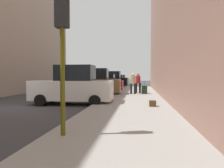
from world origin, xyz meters
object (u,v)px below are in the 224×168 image
at_px(parked_bronze_suv, 93,83).
at_px(duffel_bag, 153,103).
at_px(rolling_suitcase, 144,90).
at_px(pedestrian_in_tan_coat, 133,82).
at_px(fire_hydrant, 109,93).
at_px(traffic_light, 62,32).
at_px(parked_red_hatchback, 104,83).
at_px(parked_white_van, 73,86).
at_px(parked_gray_coupe, 116,80).
at_px(pedestrian_in_red_jacket, 138,82).
at_px(parked_black_suv, 112,80).
at_px(parked_silver_sedan, 119,80).

bearing_deg(parked_bronze_suv, duffel_bag, -57.70).
bearing_deg(rolling_suitcase, pedestrian_in_tan_coat, -162.92).
height_order(fire_hydrant, traffic_light, traffic_light).
relative_size(parked_red_hatchback, fire_hydrant, 5.98).
relative_size(parked_white_van, duffel_bag, 10.49).
height_order(parked_white_van, pedestrian_in_tan_coat, parked_white_van).
height_order(parked_bronze_suv, parked_gray_coupe, parked_bronze_suv).
xyz_separation_m(pedestrian_in_red_jacket, duffel_bag, (0.74, -8.06, -0.81)).
bearing_deg(duffel_bag, pedestrian_in_red_jacket, 95.22).
bearing_deg(traffic_light, parked_black_suv, 94.28).
bearing_deg(parked_red_hatchback, rolling_suitcase, -51.97).
relative_size(parked_red_hatchback, parked_gray_coupe, 0.99).
bearing_deg(parked_bronze_suv, parked_gray_coupe, 90.00).
distance_m(parked_red_hatchback, parked_silver_sedan, 18.55).
bearing_deg(fire_hydrant, parked_black_suv, 96.56).
height_order(pedestrian_in_red_jacket, rolling_suitcase, pedestrian_in_red_jacket).
relative_size(parked_bronze_suv, parked_black_suv, 1.00).
bearing_deg(traffic_light, duffel_bag, 65.03).
relative_size(parked_gray_coupe, pedestrian_in_tan_coat, 2.48).
xyz_separation_m(parked_bronze_suv, fire_hydrant, (1.80, -3.44, -0.54)).
distance_m(parked_white_van, duffel_bag, 4.68).
bearing_deg(parked_bronze_suv, fire_hydrant, -62.34).
bearing_deg(parked_white_van, parked_gray_coupe, 90.00).
bearing_deg(rolling_suitcase, parked_red_hatchback, 128.03).
relative_size(parked_gray_coupe, parked_silver_sedan, 1.00).
xyz_separation_m(pedestrian_in_red_jacket, rolling_suitcase, (0.52, -0.73, -0.61)).
xyz_separation_m(parked_red_hatchback, parked_black_suv, (-0.00, 6.53, 0.18)).
relative_size(fire_hydrant, traffic_light, 0.20).
bearing_deg(parked_silver_sedan, parked_bronze_suv, -90.00).
height_order(parked_red_hatchback, duffel_bag, parked_red_hatchback).
bearing_deg(rolling_suitcase, traffic_light, -100.39).
height_order(parked_silver_sedan, rolling_suitcase, parked_silver_sedan).
distance_m(parked_red_hatchback, pedestrian_in_red_jacket, 5.95).
relative_size(traffic_light, pedestrian_in_tan_coat, 2.11).
xyz_separation_m(parked_red_hatchback, rolling_suitcase, (4.21, -5.39, -0.36)).
xyz_separation_m(parked_red_hatchback, parked_gray_coupe, (-0.00, 12.36, 0.00)).
bearing_deg(parked_red_hatchback, parked_gray_coupe, 90.00).
distance_m(parked_red_hatchback, fire_hydrant, 9.33).
bearing_deg(duffel_bag, parked_silver_sedan, 98.07).
height_order(parked_bronze_suv, rolling_suitcase, parked_bronze_suv).
xyz_separation_m(parked_gray_coupe, rolling_suitcase, (4.21, -17.75, -0.36)).
bearing_deg(pedestrian_in_red_jacket, parked_black_suv, 108.29).
distance_m(parked_silver_sedan, pedestrian_in_red_jacket, 23.50).
bearing_deg(parked_silver_sedan, fire_hydrant, -86.27).
xyz_separation_m(parked_black_suv, traffic_light, (1.85, -24.79, 1.73)).
xyz_separation_m(fire_hydrant, pedestrian_in_red_jacket, (1.89, 4.50, 0.61)).
distance_m(pedestrian_in_tan_coat, duffel_bag, 7.19).
xyz_separation_m(parked_bronze_suv, parked_black_suv, (0.00, 12.24, 0.00)).
height_order(pedestrian_in_tan_coat, duffel_bag, pedestrian_in_tan_coat).
distance_m(traffic_light, duffel_bag, 6.59).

